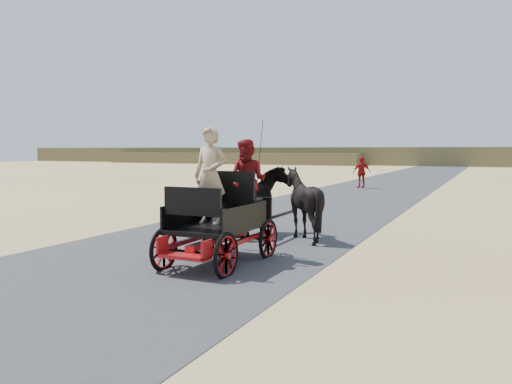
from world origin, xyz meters
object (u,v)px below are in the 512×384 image
at_px(horse_right, 303,203).
at_px(pedestrian, 362,172).
at_px(horse_left, 260,201).
at_px(carriage, 219,244).

relative_size(horse_right, pedestrian, 0.98).
bearing_deg(horse_left, carriage, 100.39).
height_order(carriage, horse_right, horse_right).
height_order(horse_left, pedestrian, pedestrian).
bearing_deg(pedestrian, horse_left, 57.29).
bearing_deg(carriage, horse_right, 79.61).
relative_size(carriage, horse_right, 1.41).
xyz_separation_m(horse_left, pedestrian, (-1.36, 16.02, 0.02)).
xyz_separation_m(carriage, horse_left, (-0.55, 3.00, 0.49)).
distance_m(horse_left, pedestrian, 16.08).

